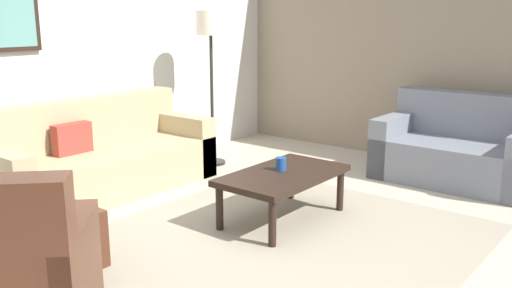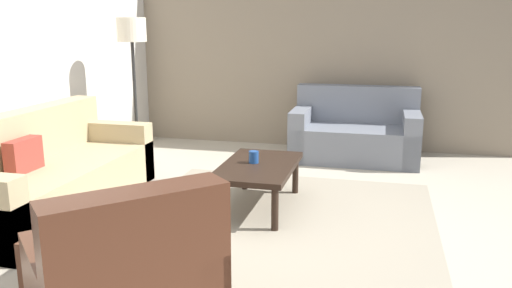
% 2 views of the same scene
% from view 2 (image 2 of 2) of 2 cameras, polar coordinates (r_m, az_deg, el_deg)
% --- Properties ---
extents(ground_plane, '(8.00, 8.00, 0.00)m').
position_cam_2_polar(ground_plane, '(4.32, 2.28, -9.06)').
color(ground_plane, '#B2A893').
extents(stone_feature_panel, '(0.12, 5.20, 2.80)m').
position_cam_2_polar(stone_feature_panel, '(6.97, 7.51, 11.11)').
color(stone_feature_panel, gray).
rests_on(stone_feature_panel, ground_plane).
extents(area_rug, '(2.89, 2.60, 0.01)m').
position_cam_2_polar(area_rug, '(4.32, 2.28, -9.01)').
color(area_rug, gray).
rests_on(area_rug, ground_plane).
extents(couch_main, '(2.20, 0.89, 0.88)m').
position_cam_2_polar(couch_main, '(4.99, -22.40, -3.41)').
color(couch_main, tan).
rests_on(couch_main, ground_plane).
extents(couch_loveseat, '(0.90, 1.52, 0.88)m').
position_cam_2_polar(couch_loveseat, '(6.51, 10.97, 1.05)').
color(couch_loveseat, slate).
rests_on(couch_loveseat, ground_plane).
extents(ottoman, '(0.56, 0.56, 0.40)m').
position_cam_2_polar(ottoman, '(3.44, -18.32, -12.18)').
color(ottoman, '#4C2819').
rests_on(ottoman, ground_plane).
extents(coffee_table, '(1.10, 0.64, 0.41)m').
position_cam_2_polar(coffee_table, '(4.62, 0.23, -2.88)').
color(coffee_table, black).
rests_on(coffee_table, ground_plane).
extents(cup, '(0.09, 0.09, 0.11)m').
position_cam_2_polar(cup, '(4.64, -0.26, -1.46)').
color(cup, '#1E478C').
rests_on(cup, coffee_table).
extents(lamp_standing, '(0.32, 0.32, 1.71)m').
position_cam_2_polar(lamp_standing, '(5.92, -13.60, 10.60)').
color(lamp_standing, black).
rests_on(lamp_standing, ground_plane).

